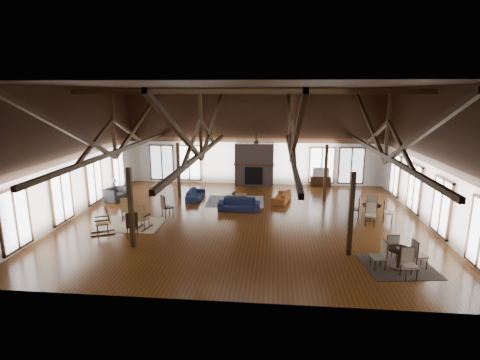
# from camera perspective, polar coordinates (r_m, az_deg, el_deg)

# --- Properties ---
(floor) EXTENTS (16.00, 16.00, 0.00)m
(floor) POSITION_cam_1_polar(r_m,az_deg,el_deg) (17.35, 0.85, -6.01)
(floor) COLOR #563012
(floor) RESTS_ON ground
(ceiling) EXTENTS (16.00, 14.00, 0.02)m
(ceiling) POSITION_cam_1_polar(r_m,az_deg,el_deg) (16.39, 0.93, 14.22)
(ceiling) COLOR black
(ceiling) RESTS_ON wall_back
(wall_back) EXTENTS (16.00, 0.02, 6.00)m
(wall_back) POSITION_cam_1_polar(r_m,az_deg,el_deg) (23.53, 2.25, 6.57)
(wall_back) COLOR silver
(wall_back) RESTS_ON floor
(wall_front) EXTENTS (16.00, 0.02, 6.00)m
(wall_front) POSITION_cam_1_polar(r_m,az_deg,el_deg) (9.80, -2.37, -2.81)
(wall_front) COLOR silver
(wall_front) RESTS_ON floor
(wall_left) EXTENTS (0.02, 14.00, 6.00)m
(wall_left) POSITION_cam_1_polar(r_m,az_deg,el_deg) (18.99, -24.01, 3.86)
(wall_left) COLOR silver
(wall_left) RESTS_ON floor
(wall_right) EXTENTS (0.02, 14.00, 6.00)m
(wall_right) POSITION_cam_1_polar(r_m,az_deg,el_deg) (17.86, 27.44, 2.99)
(wall_right) COLOR silver
(wall_right) RESTS_ON floor
(roof_truss) EXTENTS (15.60, 14.07, 3.14)m
(roof_truss) POSITION_cam_1_polar(r_m,az_deg,el_deg) (16.47, 0.90, 7.35)
(roof_truss) COLOR #33210E
(roof_truss) RESTS_ON wall_back
(post_grid) EXTENTS (8.16, 7.16, 3.05)m
(post_grid) POSITION_cam_1_polar(r_m,az_deg,el_deg) (16.91, 0.87, -1.12)
(post_grid) COLOR #33210E
(post_grid) RESTS_ON floor
(fireplace) EXTENTS (2.50, 0.69, 2.60)m
(fireplace) POSITION_cam_1_polar(r_m,az_deg,el_deg) (23.46, 2.17, 2.32)
(fireplace) COLOR brown
(fireplace) RESTS_ON floor
(ceiling_fan) EXTENTS (1.60, 1.60, 0.75)m
(ceiling_fan) POSITION_cam_1_polar(r_m,az_deg,el_deg) (15.48, 2.46, 5.86)
(ceiling_fan) COLOR black
(ceiling_fan) RESTS_ON roof_truss
(sofa_navy_front) EXTENTS (2.07, 0.84, 0.60)m
(sofa_navy_front) POSITION_cam_1_polar(r_m,az_deg,el_deg) (18.56, -0.15, -3.74)
(sofa_navy_front) COLOR #161D3E
(sofa_navy_front) RESTS_ON floor
(sofa_navy_left) EXTENTS (1.85, 0.76, 0.53)m
(sofa_navy_left) POSITION_cam_1_polar(r_m,az_deg,el_deg) (20.62, -6.80, -2.20)
(sofa_navy_left) COLOR #161E3E
(sofa_navy_left) RESTS_ON floor
(sofa_orange) EXTENTS (1.96, 1.13, 0.54)m
(sofa_orange) POSITION_cam_1_polar(r_m,az_deg,el_deg) (20.17, 6.34, -2.53)
(sofa_orange) COLOR brown
(sofa_orange) RESTS_ON floor
(coffee_table) EXTENTS (1.08, 0.56, 0.41)m
(coffee_table) POSITION_cam_1_polar(r_m,az_deg,el_deg) (19.97, -0.57, -2.36)
(coffee_table) COLOR brown
(coffee_table) RESTS_ON floor
(vase) EXTENTS (0.21, 0.21, 0.21)m
(vase) POSITION_cam_1_polar(r_m,az_deg,el_deg) (19.86, -0.95, -1.96)
(vase) COLOR #B2B2B2
(vase) RESTS_ON coffee_table
(armchair) EXTENTS (1.36, 1.29, 0.70)m
(armchair) POSITION_cam_1_polar(r_m,az_deg,el_deg) (21.19, -18.42, -2.15)
(armchair) COLOR #2C2D2F
(armchair) RESTS_ON floor
(side_table_lamp) EXTENTS (0.44, 0.44, 1.13)m
(side_table_lamp) POSITION_cam_1_polar(r_m,az_deg,el_deg) (22.04, -18.56, -1.37)
(side_table_lamp) COLOR black
(side_table_lamp) RESTS_ON floor
(rocking_chair_a) EXTENTS (0.64, 0.89, 1.03)m
(rocking_chair_a) POSITION_cam_1_polar(r_m,az_deg,el_deg) (17.98, -16.94, -4.29)
(rocking_chair_a) COLOR olive
(rocking_chair_a) RESTS_ON floor
(rocking_chair_b) EXTENTS (0.64, 0.95, 1.12)m
(rocking_chair_b) POSITION_cam_1_polar(r_m,az_deg,el_deg) (16.51, -14.88, -5.54)
(rocking_chair_b) COLOR olive
(rocking_chair_b) RESTS_ON floor
(rocking_chair_c) EXTENTS (1.07, 0.86, 1.22)m
(rocking_chair_c) POSITION_cam_1_polar(r_m,az_deg,el_deg) (16.46, -19.91, -5.79)
(rocking_chair_c) COLOR olive
(rocking_chair_c) RESTS_ON floor
(side_chair_a) EXTENTS (0.65, 0.65, 1.09)m
(side_chair_a) POSITION_cam_1_polar(r_m,az_deg,el_deg) (17.71, -11.34, -3.72)
(side_chair_a) COLOR black
(side_chair_a) RESTS_ON floor
(side_chair_b) EXTENTS (0.61, 0.61, 1.11)m
(side_chair_b) POSITION_cam_1_polar(r_m,az_deg,el_deg) (15.58, -16.15, -6.31)
(side_chair_b) COLOR black
(side_chair_b) RESTS_ON floor
(cafe_table_near) EXTENTS (1.88, 1.88, 0.97)m
(cafe_table_near) POSITION_cam_1_polar(r_m,az_deg,el_deg) (13.64, 23.09, -10.43)
(cafe_table_near) COLOR black
(cafe_table_near) RESTS_ON floor
(cafe_table_far) EXTENTS (1.98, 1.98, 1.01)m
(cafe_table_far) POSITION_cam_1_polar(r_m,az_deg,el_deg) (18.11, 19.36, -4.27)
(cafe_table_far) COLOR black
(cafe_table_far) RESTS_ON floor
(cup_near) EXTENTS (0.14, 0.14, 0.09)m
(cup_near) POSITION_cam_1_polar(r_m,az_deg,el_deg) (13.46, 22.92, -9.53)
(cup_near) COLOR #B2B2B2
(cup_near) RESTS_ON cafe_table_near
(cup_far) EXTENTS (0.13, 0.13, 0.10)m
(cup_far) POSITION_cam_1_polar(r_m,az_deg,el_deg) (18.13, 19.68, -3.37)
(cup_far) COLOR #B2B2B2
(cup_far) RESTS_ON cafe_table_far
(tv_console) EXTENTS (1.25, 0.47, 0.62)m
(tv_console) POSITION_cam_1_polar(r_m,az_deg,el_deg) (23.88, 12.14, -0.18)
(tv_console) COLOR black
(tv_console) RESTS_ON floor
(television) EXTENTS (1.00, 0.15, 0.58)m
(television) POSITION_cam_1_polar(r_m,az_deg,el_deg) (23.75, 12.22, 1.23)
(television) COLOR #B2B2B2
(television) RESTS_ON tv_console
(rug_tan) EXTENTS (2.71, 2.15, 0.01)m
(rug_tan) POSITION_cam_1_polar(r_m,az_deg,el_deg) (17.40, -16.24, -6.48)
(rug_tan) COLOR tan
(rug_tan) RESTS_ON floor
(rug_navy) EXTENTS (3.11, 2.39, 0.01)m
(rug_navy) POSITION_cam_1_polar(r_m,az_deg,el_deg) (20.12, -0.71, -3.28)
(rug_navy) COLOR #171D43
(rug_navy) RESTS_ON floor
(rug_dark) EXTENTS (2.51, 2.34, 0.01)m
(rug_dark) POSITION_cam_1_polar(r_m,az_deg,el_deg) (13.97, 22.90, -11.98)
(rug_dark) COLOR black
(rug_dark) RESTS_ON floor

